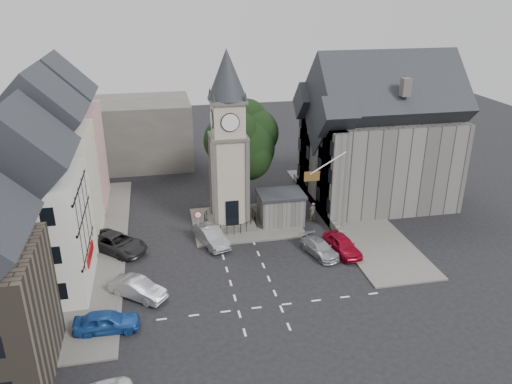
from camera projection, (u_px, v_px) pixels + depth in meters
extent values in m
plane|color=black|center=(245.00, 268.00, 40.16)|extent=(120.00, 120.00, 0.00)
cube|color=#595651|center=(91.00, 246.00, 43.27)|extent=(6.00, 30.00, 0.14)
cube|color=#595651|center=(349.00, 213.00, 49.59)|extent=(6.00, 26.00, 0.14)
cube|color=#595651|center=(246.00, 222.00, 47.65)|extent=(10.00, 8.00, 0.16)
cube|color=silver|center=(259.00, 307.00, 35.18)|extent=(20.00, 8.00, 0.01)
cube|color=#4C4944|center=(230.00, 221.00, 47.27)|extent=(4.20, 4.20, 0.70)
torus|color=black|center=(230.00, 214.00, 46.99)|extent=(4.86, 4.86, 0.06)
cube|color=#A99988|center=(229.00, 178.00, 45.60)|extent=(3.00, 3.00, 8.00)
cube|color=black|center=(232.00, 213.00, 45.36)|extent=(1.20, 0.25, 2.40)
cube|color=#4C4944|center=(228.00, 136.00, 44.07)|extent=(3.30, 3.30, 0.25)
cube|color=#A99988|center=(228.00, 118.00, 43.46)|extent=(2.70, 2.70, 3.20)
cylinder|color=white|center=(230.00, 122.00, 42.19)|extent=(1.50, 0.12, 1.50)
cube|color=#4C4944|center=(227.00, 100.00, 42.85)|extent=(3.10, 3.10, 0.30)
cone|color=black|center=(227.00, 74.00, 41.98)|extent=(3.40, 3.40, 4.20)
cube|color=#55524E|center=(281.00, 209.00, 47.30)|extent=(4.00, 3.00, 2.80)
cube|color=black|center=(281.00, 194.00, 46.71)|extent=(4.30, 3.30, 0.25)
cylinder|color=black|center=(241.00, 183.00, 51.46)|extent=(0.70, 0.70, 4.40)
cylinder|color=black|center=(198.00, 227.00, 44.07)|extent=(0.10, 0.10, 2.50)
cone|color=#A50C0C|center=(198.00, 215.00, 43.50)|extent=(0.70, 0.06, 0.70)
cone|color=white|center=(198.00, 215.00, 43.49)|extent=(0.54, 0.04, 0.54)
cube|color=pink|center=(64.00, 159.00, 49.88)|extent=(7.50, 7.00, 10.00)
cube|color=beige|center=(50.00, 188.00, 42.64)|extent=(7.50, 7.00, 10.00)
cube|color=silver|center=(31.00, 236.00, 35.59)|extent=(7.50, 7.00, 9.00)
cube|color=#4C4944|center=(109.00, 134.00, 61.77)|extent=(20.00, 10.00, 8.00)
cube|color=#55524E|center=(378.00, 159.00, 51.34)|extent=(14.00, 10.00, 9.00)
cube|color=#55524E|center=(333.00, 175.00, 47.03)|extent=(1.60, 4.40, 9.00)
cube|color=#55524E|center=(311.00, 152.00, 53.37)|extent=(1.60, 4.40, 9.00)
cube|color=#55524E|center=(316.00, 204.00, 50.74)|extent=(0.40, 16.00, 0.90)
cylinder|color=white|center=(328.00, 163.00, 42.58)|extent=(3.17, 0.10, 1.89)
plane|color=#B21414|center=(312.00, 176.00, 42.74)|extent=(1.40, 0.00, 1.40)
imported|color=#1C4A9F|center=(107.00, 321.00, 32.56)|extent=(4.29, 1.85, 1.44)
imported|color=#A1A1A8|center=(138.00, 289.00, 36.10)|extent=(4.38, 3.91, 1.44)
imported|color=#272729|center=(117.00, 243.00, 42.38)|extent=(5.88, 5.69, 1.56)
imported|color=gray|center=(211.00, 236.00, 43.54)|extent=(3.02, 4.95, 1.54)
imported|color=#A1A3A9|center=(320.00, 248.00, 41.91)|extent=(2.82, 4.57, 1.24)
imported|color=maroon|center=(342.00, 245.00, 42.14)|extent=(2.55, 4.67, 1.51)
imported|color=beige|center=(313.00, 211.00, 48.08)|extent=(0.69, 0.50, 1.77)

